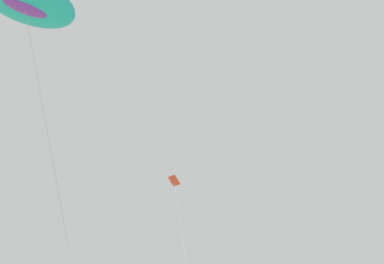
# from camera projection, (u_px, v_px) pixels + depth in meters

# --- Properties ---
(small_kite_tiny_distant) EXTENTS (0.94, 3.26, 13.85)m
(small_kite_tiny_distant) POSITION_uv_depth(u_px,v_px,m) (175.00, 189.00, 29.63)
(small_kite_tiny_distant) COLOR red
(small_kite_tiny_distant) RESTS_ON ground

